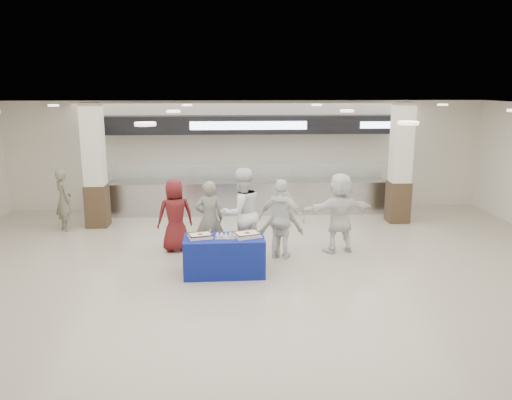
{
  "coord_description": "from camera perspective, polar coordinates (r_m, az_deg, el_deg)",
  "views": [
    {
      "loc": [
        -0.58,
        -8.68,
        3.57
      ],
      "look_at": [
        0.0,
        1.6,
        1.24
      ],
      "focal_mm": 35.0,
      "sensor_mm": 36.0,
      "label": 1
    }
  ],
  "objects": [
    {
      "name": "soldier_a",
      "position": [
        10.69,
        -5.34,
        -2.17
      ],
      "size": [
        0.64,
        0.45,
        1.65
      ],
      "primitive_type": "imported",
      "rotation": [
        0.0,
        0.0,
        3.23
      ],
      "color": "slate",
      "rests_on": "ground"
    },
    {
      "name": "soldier_bg",
      "position": [
        13.51,
        -21.13,
        0.02
      ],
      "size": [
        0.66,
        0.69,
        1.58
      ],
      "primitive_type": "imported",
      "rotation": [
        0.0,
        0.0,
        2.24
      ],
      "color": "slate",
      "rests_on": "ground"
    },
    {
      "name": "civilian_white",
      "position": [
        11.08,
        9.54,
        -1.44
      ],
      "size": [
        1.72,
        0.89,
        1.77
      ],
      "primitive_type": "imported",
      "rotation": [
        0.0,
        0.0,
        3.37
      ],
      "color": "white",
      "rests_on": "ground"
    },
    {
      "name": "serving_line",
      "position": [
        14.3,
        -0.88,
        3.04
      ],
      "size": [
        8.7,
        0.85,
        2.8
      ],
      "color": "#B3B5BA",
      "rests_on": "ground"
    },
    {
      "name": "column_right",
      "position": [
        13.83,
        16.16,
        3.76
      ],
      "size": [
        0.55,
        0.55,
        3.2
      ],
      "color": "#382919",
      "rests_on": "ground"
    },
    {
      "name": "sheet_cake_right",
      "position": [
        9.65,
        -1.01,
        -3.93
      ],
      "size": [
        0.57,
        0.51,
        0.1
      ],
      "color": "white",
      "rests_on": "display_table"
    },
    {
      "name": "ground",
      "position": [
        9.41,
        0.53,
        -9.55
      ],
      "size": [
        14.0,
        14.0,
        0.0
      ],
      "primitive_type": "plane",
      "color": "beige",
      "rests_on": "ground"
    },
    {
      "name": "civilian_maroon",
      "position": [
        11.16,
        -9.22,
        -1.72
      ],
      "size": [
        0.91,
        0.71,
        1.63
      ],
      "primitive_type": "imported",
      "rotation": [
        0.0,
        0.0,
        3.42
      ],
      "color": "maroon",
      "rests_on": "ground"
    },
    {
      "name": "display_table",
      "position": [
        9.76,
        -3.64,
        -6.38
      ],
      "size": [
        1.56,
        0.81,
        0.75
      ],
      "primitive_type": "cube",
      "rotation": [
        0.0,
        0.0,
        0.02
      ],
      "color": "navy",
      "rests_on": "ground"
    },
    {
      "name": "cupcake_tray",
      "position": [
        9.62,
        -3.45,
        -4.11
      ],
      "size": [
        0.43,
        0.32,
        0.07
      ],
      "color": "#B0B0B5",
      "rests_on": "display_table"
    },
    {
      "name": "soldier_b",
      "position": [
        10.65,
        2.94,
        -2.74
      ],
      "size": [
        0.96,
        0.58,
        1.46
      ],
      "primitive_type": "imported",
      "rotation": [
        0.0,
        0.0,
        3.18
      ],
      "color": "slate",
      "rests_on": "ground"
    },
    {
      "name": "column_left",
      "position": [
        13.49,
        -17.94,
        3.43
      ],
      "size": [
        0.55,
        0.55,
        3.2
      ],
      "color": "#382919",
      "rests_on": "ground"
    },
    {
      "name": "sheet_cake_left",
      "position": [
        9.65,
        -6.4,
        -4.04
      ],
      "size": [
        0.5,
        0.44,
        0.09
      ],
      "color": "white",
      "rests_on": "display_table"
    },
    {
      "name": "chef_tall",
      "position": [
        10.57,
        -1.66,
        -1.51
      ],
      "size": [
        1.16,
        1.06,
        1.93
      ],
      "primitive_type": "imported",
      "rotation": [
        0.0,
        0.0,
        3.58
      ],
      "color": "white",
      "rests_on": "ground"
    },
    {
      "name": "chef_short",
      "position": [
        10.54,
        2.93,
        -2.2
      ],
      "size": [
        1.08,
        0.76,
        1.71
      ],
      "primitive_type": "imported",
      "rotation": [
        0.0,
        0.0,
        2.76
      ],
      "color": "white",
      "rests_on": "ground"
    }
  ]
}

